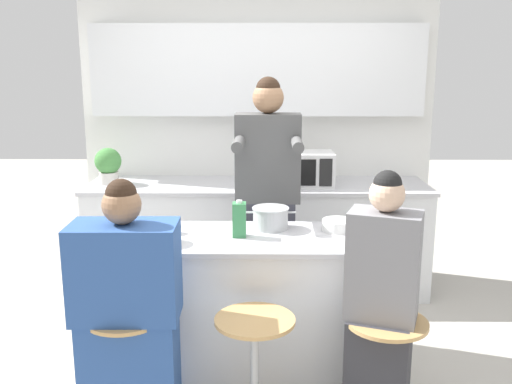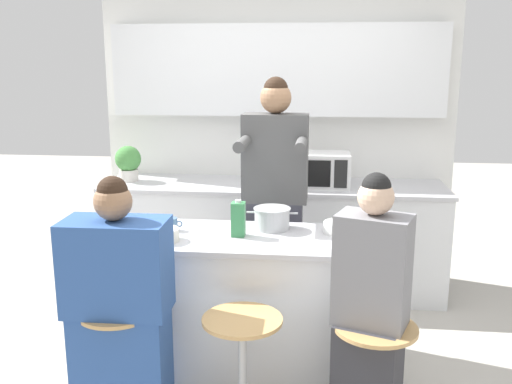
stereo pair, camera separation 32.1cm
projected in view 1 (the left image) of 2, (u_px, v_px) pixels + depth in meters
The scene contains 17 objects.
ground_plane at pixel (256, 375), 3.53m from camera, with size 16.00×16.00×0.00m, color #B2ADA3.
wall_back at pixel (258, 104), 4.88m from camera, with size 3.01×0.22×2.70m.
back_counter at pixel (257, 237), 4.80m from camera, with size 2.80×0.70×0.91m.
kitchen_island at pixel (256, 306), 3.43m from camera, with size 1.63×0.64×0.90m.
bar_stool_leftmost at pixel (128, 364), 2.93m from camera, with size 0.41×0.41×0.65m.
bar_stool_center at pixel (255, 368), 2.89m from camera, with size 0.41×0.41×0.65m.
bar_stool_rightmost at pixel (384, 371), 2.87m from camera, with size 0.41×0.41×0.65m.
person_cooking at pixel (268, 212), 3.88m from camera, with size 0.44×0.55×1.80m.
person_wrapped_blanket at pixel (128, 320), 2.85m from camera, with size 0.53×0.29×1.35m.
person_seated_near at pixel (380, 319), 2.84m from camera, with size 0.40×0.35×1.40m.
cooking_pot at pixel (271, 218), 3.47m from camera, with size 0.31×0.23×0.13m.
fruit_bowl at pixel (339, 225), 3.43m from camera, with size 0.20×0.20×0.07m.
mixing_bowl_steel at pixel (164, 237), 3.18m from camera, with size 0.19×0.19×0.07m.
coffee_cup_near at pixel (170, 227), 3.38m from camera, with size 0.10×0.07×0.08m.
juice_carton at pixel (239, 219), 3.30m from camera, with size 0.08×0.08×0.22m.
microwave at pixel (299, 169), 4.61m from camera, with size 0.56×0.33×0.27m.
potted_plant at pixel (108, 164), 4.68m from camera, with size 0.22×0.22×0.30m.
Camera 1 is at (0.03, -3.19, 1.89)m, focal length 40.00 mm.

